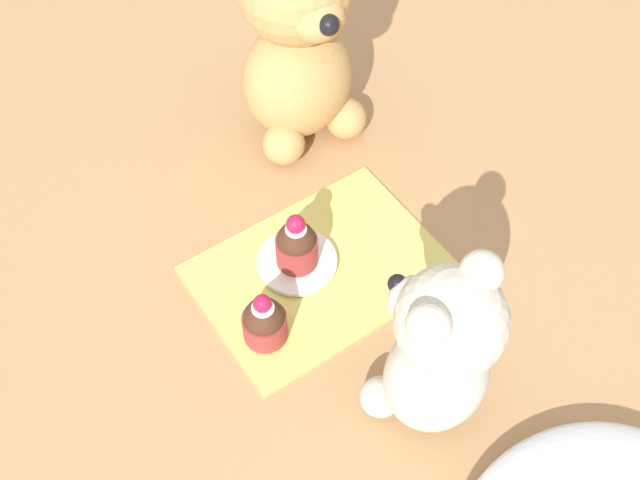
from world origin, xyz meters
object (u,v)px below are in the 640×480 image
object	(u,v)px
teddy_bear_tan	(298,42)
saucer_plate	(297,262)
cupcake_near_cream_bear	(264,321)
cupcake_near_tan_bear	(297,244)
teddy_bear_cream	(438,352)

from	to	relation	value
teddy_bear_tan	saucer_plate	distance (m)	0.24
cupcake_near_cream_bear	saucer_plate	distance (m)	0.09
cupcake_near_tan_bear	teddy_bear_cream	bearing A→B (deg)	93.93
saucer_plate	cupcake_near_cream_bear	bearing A→B (deg)	36.49
teddy_bear_tan	saucer_plate	xyz separation A→B (m)	(0.12, 0.17, -0.12)
teddy_bear_cream	saucer_plate	bearing A→B (deg)	-98.12
teddy_bear_tan	cupcake_near_tan_bear	world-z (taller)	teddy_bear_tan
teddy_bear_cream	saucer_plate	distance (m)	0.22
teddy_bear_cream	teddy_bear_tan	xyz separation A→B (m)	(-0.11, -0.37, 0.03)
teddy_bear_cream	teddy_bear_tan	world-z (taller)	teddy_bear_tan
saucer_plate	cupcake_near_tan_bear	bearing A→B (deg)	0.00
cupcake_near_cream_bear	saucer_plate	bearing A→B (deg)	-143.51
teddy_bear_tan	cupcake_near_tan_bear	bearing A→B (deg)	-119.89
teddy_bear_cream	teddy_bear_tan	size ratio (longest dim) A/B	0.77
teddy_bear_tan	cupcake_near_tan_bear	distance (m)	0.23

